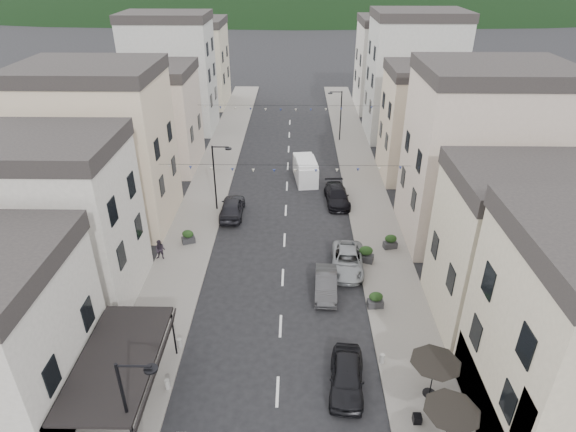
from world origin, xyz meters
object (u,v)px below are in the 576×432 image
parked_car_d (337,196)px  delivery_van (305,170)px  parked_car_e (232,207)px  pedestrian_a (137,348)px  pedestrian_b (160,250)px  parked_car_c (347,261)px  parked_car_a (347,376)px  parked_car_b (326,284)px

parked_car_d → delivery_van: (-2.79, 4.88, 0.43)m
parked_car_e → pedestrian_a: 17.19m
delivery_van → pedestrian_b: (-10.85, -14.45, -0.24)m
parked_car_c → delivery_van: 15.58m
parked_car_d → delivery_van: 5.64m
parked_car_d → pedestrian_a: (-12.44, -19.47, 0.18)m
parked_car_a → pedestrian_a: 11.56m
parked_car_a → parked_car_b: bearing=100.5°
parked_car_b → parked_car_c: 3.24m
parked_car_e → pedestrian_a: pedestrian_a is taller
parked_car_b → parked_car_c: (1.68, 2.77, 0.01)m
parked_car_a → pedestrian_b: pedestrian_b is taller
delivery_van → pedestrian_a: (-9.65, -24.35, -0.25)m
parked_car_a → parked_car_c: 10.80m
parked_car_b → parked_car_e: bearing=128.1°
parked_car_a → parked_car_e: (-8.19, 18.60, 0.07)m
parked_car_d → parked_car_b: bearing=-101.0°
parked_car_a → parked_car_d: bearing=93.0°
parked_car_d → parked_car_e: size_ratio=1.02×
delivery_van → parked_car_b: bearing=-93.6°
parked_car_c → delivery_van: (-2.79, 15.32, 0.45)m
parked_car_e → parked_car_d: bearing=-164.3°
parked_car_a → pedestrian_a: pedestrian_a is taller
parked_car_e → parked_car_a: bearing=113.8°
parked_car_e → delivery_van: bearing=-130.6°
pedestrian_a → delivery_van: bearing=39.2°
parked_car_d → delivery_van: bearing=116.0°
parked_car_b → parked_car_d: 13.32m
parked_car_c → pedestrian_b: bearing=-178.8°
parked_car_a → pedestrian_b: bearing=143.1°
parked_car_c → parked_car_e: bearing=144.4°
parked_car_b → parked_car_c: size_ratio=0.83×
pedestrian_b → delivery_van: bearing=58.1°
parked_car_b → delivery_van: 18.13m
parked_car_a → pedestrian_b: size_ratio=2.79×
parked_car_b → pedestrian_b: pedestrian_b is taller
parked_car_d → pedestrian_a: size_ratio=3.19×
parked_car_e → delivery_van: 9.85m
parked_car_d → pedestrian_a: pedestrian_a is taller
pedestrian_b → parked_car_b: bearing=-11.9°
parked_car_b → parked_car_d: size_ratio=0.84×
parked_car_d → pedestrian_b: size_ratio=3.13×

